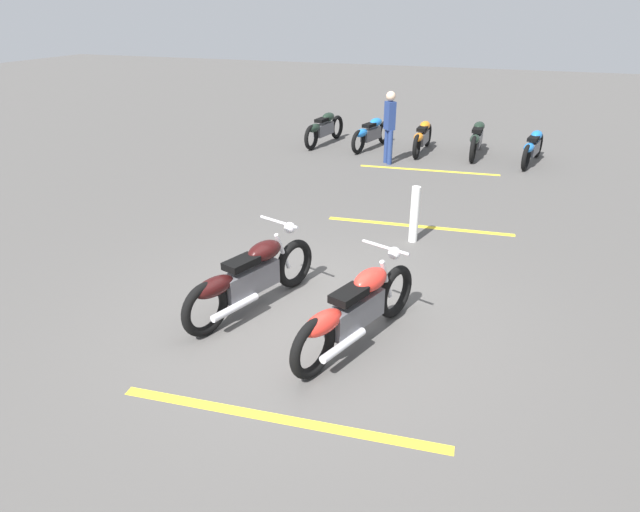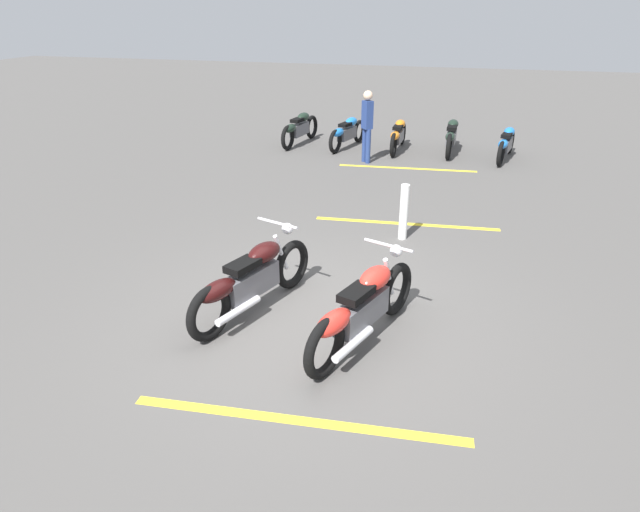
% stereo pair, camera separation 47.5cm
% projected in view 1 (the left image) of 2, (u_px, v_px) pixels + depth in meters
% --- Properties ---
extents(ground_plane, '(60.00, 60.00, 0.00)m').
position_uv_depth(ground_plane, '(307.00, 319.00, 6.79)').
color(ground_plane, '#514F4C').
extents(motorcycle_bright_foreground, '(2.14, 0.89, 1.04)m').
position_uv_depth(motorcycle_bright_foreground, '(355.00, 310.00, 6.07)').
color(motorcycle_bright_foreground, black).
rests_on(motorcycle_bright_foreground, ground).
extents(motorcycle_dark_foreground, '(2.15, 0.87, 1.04)m').
position_uv_depth(motorcycle_dark_foreground, '(250.00, 277.00, 6.79)').
color(motorcycle_dark_foreground, black).
rests_on(motorcycle_dark_foreground, ground).
extents(motorcycle_row_far_left, '(1.99, 0.50, 0.76)m').
position_uv_depth(motorcycle_row_far_left, '(533.00, 147.00, 13.11)').
color(motorcycle_row_far_left, black).
rests_on(motorcycle_row_far_left, ground).
extents(motorcycle_row_left, '(2.15, 0.28, 0.81)m').
position_uv_depth(motorcycle_row_left, '(477.00, 139.00, 13.81)').
color(motorcycle_row_left, black).
rests_on(motorcycle_row_left, ground).
extents(motorcycle_row_center, '(2.03, 0.26, 0.76)m').
position_uv_depth(motorcycle_row_center, '(422.00, 137.00, 14.12)').
color(motorcycle_row_center, black).
rests_on(motorcycle_row_center, ground).
extents(motorcycle_row_right, '(2.00, 0.59, 0.77)m').
position_uv_depth(motorcycle_row_right, '(371.00, 133.00, 14.51)').
color(motorcycle_row_right, black).
rests_on(motorcycle_row_right, ground).
extents(motorcycle_row_far_right, '(2.15, 0.45, 0.81)m').
position_uv_depth(motorcycle_row_far_right, '(324.00, 128.00, 14.95)').
color(motorcycle_row_far_right, black).
rests_on(motorcycle_row_far_right, ground).
extents(bystander_near_row, '(0.30, 0.30, 1.69)m').
position_uv_depth(bystander_near_row, '(389.00, 124.00, 12.95)').
color(bystander_near_row, navy).
rests_on(bystander_near_row, ground).
extents(bollard_post, '(0.14, 0.14, 0.92)m').
position_uv_depth(bollard_post, '(414.00, 215.00, 8.80)').
color(bollard_post, white).
rests_on(bollard_post, ground).
extents(parking_stripe_near, '(0.40, 3.20, 0.01)m').
position_uv_depth(parking_stripe_near, '(279.00, 419.00, 5.15)').
color(parking_stripe_near, yellow).
rests_on(parking_stripe_near, ground).
extents(parking_stripe_mid, '(0.40, 3.20, 0.01)m').
position_uv_depth(parking_stripe_mid, '(419.00, 226.00, 9.58)').
color(parking_stripe_mid, yellow).
rests_on(parking_stripe_mid, ground).
extents(parking_stripe_far, '(0.40, 3.20, 0.01)m').
position_uv_depth(parking_stripe_far, '(429.00, 170.00, 12.78)').
color(parking_stripe_far, yellow).
rests_on(parking_stripe_far, ground).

